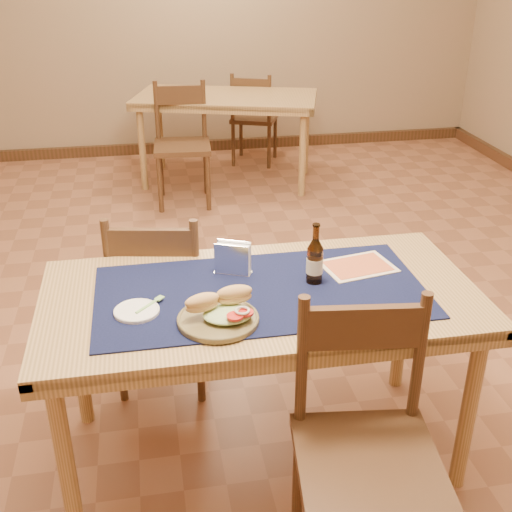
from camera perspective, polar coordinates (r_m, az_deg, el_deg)
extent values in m
cube|color=#935C40|center=(3.43, -2.13, -7.83)|extent=(6.00, 7.00, 0.02)
cube|color=#8E7B5C|center=(6.35, -7.36, 21.47)|extent=(6.00, 0.02, 2.80)
cylinder|color=tan|center=(2.32, -16.57, -17.14)|extent=(0.06, 0.06, 0.71)
cylinder|color=tan|center=(2.55, 18.38, -12.91)|extent=(0.06, 0.06, 0.71)
cylinder|color=tan|center=(2.82, -15.53, -8.26)|extent=(0.06, 0.06, 0.71)
cylinder|color=tan|center=(3.01, 12.89, -5.54)|extent=(0.06, 0.06, 0.71)
cube|color=tan|center=(2.36, 0.44, -3.67)|extent=(1.60, 0.80, 0.04)
cube|color=#0F1339|center=(2.35, 0.44, -3.18)|extent=(1.20, 0.60, 0.01)
cube|color=#492B1A|center=(6.56, -6.66, 9.63)|extent=(6.00, 0.06, 0.10)
cylinder|color=tan|center=(5.48, -10.07, 9.37)|extent=(0.06, 0.06, 0.71)
cylinder|color=tan|center=(5.26, 4.15, 9.01)|extent=(0.06, 0.06, 0.71)
cylinder|color=tan|center=(6.02, -8.55, 11.01)|extent=(0.06, 0.06, 0.71)
cylinder|color=tan|center=(5.82, 4.45, 10.70)|extent=(0.06, 0.06, 0.71)
cube|color=tan|center=(5.51, -2.68, 13.88)|extent=(1.64, 1.15, 0.04)
cylinder|color=#492B1A|center=(3.21, -4.43, -5.45)|extent=(0.04, 0.04, 0.45)
cylinder|color=#492B1A|center=(3.26, -10.74, -5.34)|extent=(0.04, 0.04, 0.45)
cylinder|color=#492B1A|center=(2.92, -4.99, -9.15)|extent=(0.04, 0.04, 0.45)
cylinder|color=#492B1A|center=(2.97, -11.97, -8.95)|extent=(0.04, 0.04, 0.45)
cube|color=#492B1A|center=(2.97, -8.31, -3.53)|extent=(0.49, 0.49, 0.04)
cube|color=#492B1A|center=(2.64, -9.36, 0.99)|extent=(0.36, 0.10, 0.14)
cylinder|color=#492B1A|center=(2.67, -5.38, -1.33)|extent=(0.04, 0.04, 0.46)
cylinder|color=#492B1A|center=(2.73, -12.89, -1.27)|extent=(0.04, 0.04, 0.46)
cylinder|color=#492B1A|center=(2.36, 3.75, -19.00)|extent=(0.04, 0.04, 0.47)
cylinder|color=#492B1A|center=(2.43, 13.07, -18.22)|extent=(0.04, 0.04, 0.47)
cube|color=#492B1A|center=(2.09, 9.94, -17.69)|extent=(0.49, 0.49, 0.04)
cube|color=#492B1A|center=(2.02, 9.54, -6.27)|extent=(0.38, 0.08, 0.15)
cylinder|color=#492B1A|center=(2.06, 4.10, -9.44)|extent=(0.04, 0.04, 0.48)
cylinder|color=#492B1A|center=(2.14, 14.28, -8.84)|extent=(0.04, 0.04, 0.48)
cylinder|color=#492B1A|center=(5.00, -8.54, 6.36)|extent=(0.04, 0.04, 0.46)
cylinder|color=#492B1A|center=(5.00, -4.28, 6.59)|extent=(0.04, 0.04, 0.46)
cylinder|color=#492B1A|center=(5.35, -8.47, 7.70)|extent=(0.04, 0.04, 0.46)
cylinder|color=#492B1A|center=(5.35, -4.48, 7.91)|extent=(0.04, 0.04, 0.46)
cube|color=#492B1A|center=(5.10, -6.57, 9.62)|extent=(0.46, 0.46, 0.04)
cube|color=#492B1A|center=(5.20, -6.81, 14.03)|extent=(0.37, 0.05, 0.14)
cylinder|color=#492B1A|center=(5.23, -8.81, 12.59)|extent=(0.04, 0.04, 0.47)
cylinder|color=#492B1A|center=(5.23, -4.67, 12.81)|extent=(0.04, 0.04, 0.47)
cylinder|color=#492B1A|center=(6.29, 1.71, 10.60)|extent=(0.03, 0.03, 0.42)
cylinder|color=#492B1A|center=(6.36, -1.34, 10.76)|extent=(0.03, 0.03, 0.42)
cylinder|color=#492B1A|center=(5.97, 1.16, 9.74)|extent=(0.03, 0.03, 0.42)
cylinder|color=#492B1A|center=(6.04, -2.04, 9.91)|extent=(0.03, 0.03, 0.42)
cube|color=#492B1A|center=(6.11, -0.13, 12.17)|extent=(0.51, 0.51, 0.04)
cube|color=#492B1A|center=(5.87, -0.48, 14.86)|extent=(0.32, 0.15, 0.13)
cylinder|color=#492B1A|center=(5.86, 1.18, 13.72)|extent=(0.03, 0.03, 0.43)
cylinder|color=#492B1A|center=(5.92, -2.13, 13.85)|extent=(0.03, 0.03, 0.43)
cylinder|color=brown|center=(2.17, -3.39, -5.65)|extent=(0.28, 0.28, 0.02)
torus|color=brown|center=(2.17, -3.39, -5.52)|extent=(0.28, 0.28, 0.01)
ellipsoid|color=#BFE49D|center=(2.15, -2.54, -5.19)|extent=(0.17, 0.13, 0.03)
ellipsoid|color=tan|center=(2.14, -4.81, -4.19)|extent=(0.13, 0.08, 0.07)
ellipsoid|color=tan|center=(2.18, -1.93, -3.49)|extent=(0.13, 0.07, 0.07)
cylinder|color=red|center=(2.11, -1.89, -5.37)|extent=(0.06, 0.06, 0.01)
cylinder|color=red|center=(2.12, -0.90, -5.04)|extent=(0.05, 0.05, 0.01)
torus|color=silver|center=(2.12, -1.23, -4.87)|extent=(0.05, 0.05, 0.01)
cylinder|color=white|center=(2.26, -10.56, -4.83)|extent=(0.16, 0.16, 0.01)
torus|color=white|center=(2.25, -10.57, -4.74)|extent=(0.16, 0.16, 0.01)
cube|color=#86C36B|center=(2.26, -9.70, -4.43)|extent=(0.08, 0.08, 0.00)
cube|color=#86C36B|center=(2.31, -8.57, -3.72)|extent=(0.04, 0.04, 0.00)
cylinder|color=#42250B|center=(2.39, 5.23, -0.83)|extent=(0.06, 0.06, 0.14)
cone|color=#42250B|center=(2.35, 5.31, 1.05)|extent=(0.06, 0.06, 0.04)
cylinder|color=#42250B|center=(2.33, 5.36, 2.06)|extent=(0.02, 0.02, 0.05)
cylinder|color=#42250B|center=(2.32, 5.39, 2.76)|extent=(0.03, 0.03, 0.01)
cylinder|color=beige|center=(2.39, 5.23, -0.83)|extent=(0.06, 0.06, 0.06)
cube|color=white|center=(2.48, -2.06, -1.45)|extent=(0.15, 0.10, 0.00)
cube|color=white|center=(2.43, -2.22, -0.36)|extent=(0.12, 0.06, 0.12)
cube|color=white|center=(2.47, -1.94, 0.10)|extent=(0.12, 0.06, 0.12)
cube|color=white|center=(2.45, -2.08, -0.24)|extent=(0.13, 0.08, 0.11)
cube|color=#428FD5|center=(2.43, -2.20, -0.19)|extent=(0.09, 0.04, 0.04)
cube|color=beige|center=(2.55, 9.04, -0.92)|extent=(0.30, 0.25, 0.00)
cube|color=#C35932|center=(2.55, 9.04, -0.86)|extent=(0.26, 0.20, 0.00)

